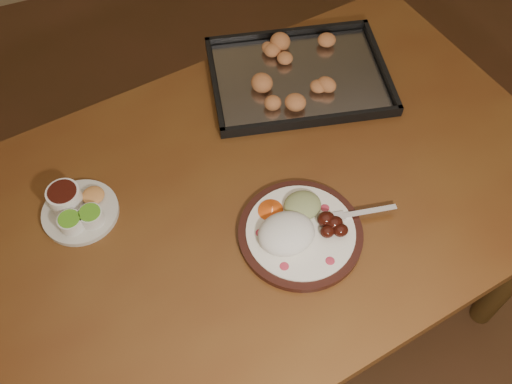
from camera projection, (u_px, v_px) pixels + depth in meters
name	position (u px, v px, depth m)	size (l,w,h in m)	color
ground	(313.00, 301.00, 1.97)	(4.00, 4.00, 0.00)	#58311E
dining_table	(250.00, 219.00, 1.39)	(1.62, 1.12, 0.75)	brown
dinner_plate	(297.00, 230.00, 1.24)	(0.36, 0.27, 0.06)	black
condiment_saucer	(77.00, 208.00, 1.27)	(0.17, 0.17, 0.06)	beige
baking_tray	(299.00, 75.00, 1.51)	(0.52, 0.43, 0.05)	black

